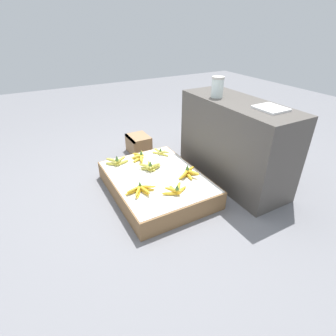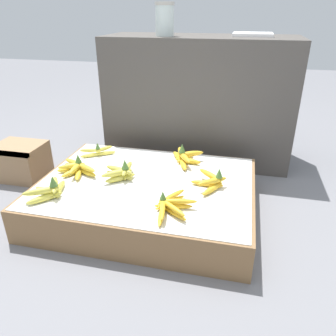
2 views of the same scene
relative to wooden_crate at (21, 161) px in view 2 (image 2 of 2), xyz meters
The scene contains 13 objects.
ground_plane 0.91m from the wooden_crate, 12.59° to the right, with size 10.00×10.00×0.00m, color slate.
display_platform 0.91m from the wooden_crate, 12.59° to the right, with size 1.08×0.82×0.18m.
back_vendor_table 1.23m from the wooden_crate, 30.33° to the left, with size 1.24×0.47×0.82m.
wooden_crate is the anchor object (origin of this frame).
banana_bunch_front_left 0.67m from the wooden_crate, 42.28° to the right, with size 0.17×0.25×0.11m.
banana_bunch_front_midright 1.15m from the wooden_crate, 22.34° to the right, with size 0.19×0.28×0.09m.
banana_bunch_middle_left 0.55m from the wooden_crate, 21.77° to the right, with size 0.24×0.18×0.10m.
banana_bunch_middle_midleft 0.79m from the wooden_crate, 14.65° to the right, with size 0.17×0.22×0.11m.
banana_bunch_middle_right 1.23m from the wooden_crate, ahead, with size 0.18×0.25×0.11m.
banana_bunch_back_left 0.52m from the wooden_crate, ahead, with size 0.20×0.17×0.09m.
banana_bunch_back_midright 1.04m from the wooden_crate, ahead, with size 0.20×0.23×0.11m.
glass_jar 1.25m from the wooden_crate, 31.69° to the left, with size 0.12×0.12×0.19m.
foam_tray_white 1.66m from the wooden_crate, 25.92° to the left, with size 0.24×0.22×0.02m.
Camera 2 is at (0.44, -1.41, 0.97)m, focal length 35.00 mm.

